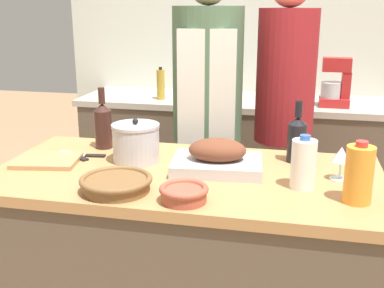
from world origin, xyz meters
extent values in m
cube|color=brown|center=(0.00, 0.00, 0.43)|extent=(1.44, 0.72, 0.86)
cube|color=#B27F4C|center=(0.00, 0.00, 0.88)|extent=(1.48, 0.74, 0.04)
cube|color=brown|center=(0.00, 1.51, 0.43)|extent=(2.06, 0.58, 0.86)
cube|color=#ADA393|center=(0.00, 1.51, 0.88)|extent=(2.13, 0.60, 0.04)
cube|color=silver|center=(0.00, 1.86, 1.27)|extent=(2.63, 0.10, 2.55)
cube|color=#BCBCC1|center=(0.11, 0.05, 0.92)|extent=(0.36, 0.28, 0.04)
ellipsoid|color=brown|center=(0.11, 0.05, 0.98)|extent=(0.24, 0.17, 0.09)
cylinder|color=brown|center=(-0.19, -0.24, 0.92)|extent=(0.23, 0.23, 0.04)
torus|color=brown|center=(-0.19, -0.24, 0.94)|extent=(0.25, 0.25, 0.02)
cube|color=#AD7F51|center=(-0.57, -0.02, 0.91)|extent=(0.28, 0.23, 0.02)
cylinder|color=#B7B7BC|center=(-0.23, 0.08, 0.97)|extent=(0.19, 0.19, 0.14)
cylinder|color=#B7B7BC|center=(-0.23, 0.08, 1.05)|extent=(0.19, 0.19, 0.01)
sphere|color=black|center=(-0.23, 0.08, 1.07)|extent=(0.02, 0.02, 0.02)
cylinder|color=#A84C38|center=(0.06, -0.28, 0.92)|extent=(0.15, 0.15, 0.04)
torus|color=#A84C38|center=(0.06, -0.28, 0.94)|extent=(0.16, 0.16, 0.02)
cylinder|color=orange|center=(0.61, -0.16, 0.99)|extent=(0.09, 0.09, 0.19)
cylinder|color=red|center=(0.61, -0.16, 1.10)|extent=(0.04, 0.04, 0.02)
cylinder|color=white|center=(0.43, -0.07, 0.99)|extent=(0.09, 0.09, 0.17)
cylinder|color=#3360B2|center=(0.43, -0.07, 1.08)|extent=(0.04, 0.04, 0.02)
cylinder|color=#381E19|center=(-0.43, 0.24, 0.98)|extent=(0.08, 0.08, 0.17)
cone|color=#381E19|center=(-0.43, 0.24, 1.08)|extent=(0.08, 0.08, 0.03)
cylinder|color=#381E19|center=(-0.43, 0.24, 1.14)|extent=(0.03, 0.03, 0.07)
cylinder|color=black|center=(0.41, 0.22, 0.98)|extent=(0.08, 0.08, 0.16)
cone|color=black|center=(0.41, 0.22, 1.07)|extent=(0.08, 0.08, 0.03)
cylinder|color=black|center=(0.41, 0.22, 1.12)|extent=(0.03, 0.03, 0.07)
cylinder|color=silver|center=(0.57, 0.04, 0.90)|extent=(0.07, 0.07, 0.00)
cylinder|color=silver|center=(0.57, 0.04, 0.94)|extent=(0.01, 0.01, 0.07)
cone|color=silver|center=(0.57, 0.04, 1.00)|extent=(0.07, 0.07, 0.05)
cube|color=#B7B7BC|center=(-0.53, 0.09, 0.90)|extent=(0.14, 0.05, 0.01)
cube|color=black|center=(-0.42, 0.10, 0.90)|extent=(0.09, 0.04, 0.01)
cube|color=#B7B7BC|center=(-0.54, 0.11, 0.90)|extent=(0.11, 0.09, 0.01)
cube|color=black|center=(-0.46, 0.06, 0.90)|extent=(0.07, 0.06, 0.01)
cube|color=#B22323|center=(0.63, 1.40, 0.92)|extent=(0.18, 0.14, 0.05)
cylinder|color=#B7B7BC|center=(0.60, 1.40, 1.00)|extent=(0.13, 0.13, 0.10)
cube|color=#B22323|center=(0.69, 1.40, 1.03)|extent=(0.05, 0.08, 0.16)
cube|color=#B22323|center=(0.63, 1.40, 1.16)|extent=(0.17, 0.08, 0.08)
cylinder|color=maroon|center=(0.42, 1.46, 0.96)|extent=(0.05, 0.05, 0.12)
cylinder|color=black|center=(0.42, 1.46, 1.03)|extent=(0.02, 0.02, 0.02)
cylinder|color=#B28E2D|center=(-0.50, 1.38, 1.00)|extent=(0.05, 0.05, 0.20)
cylinder|color=black|center=(-0.50, 1.38, 1.10)|extent=(0.02, 0.02, 0.02)
cube|color=beige|center=(-0.06, 0.75, 0.41)|extent=(0.32, 0.24, 0.82)
cylinder|color=#4C6B4C|center=(-0.06, 0.75, 1.17)|extent=(0.36, 0.36, 0.69)
cube|color=silver|center=(-0.03, 0.58, 0.97)|extent=(0.28, 0.06, 0.87)
cube|color=beige|center=(0.34, 0.83, 0.41)|extent=(0.26, 0.19, 0.82)
cylinder|color=maroon|center=(0.34, 0.83, 1.16)|extent=(0.31, 0.31, 0.68)
camera|label=1|loc=(0.40, -1.69, 1.52)|focal=45.00mm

